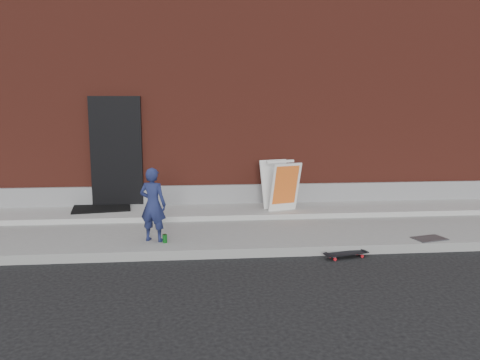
{
  "coord_description": "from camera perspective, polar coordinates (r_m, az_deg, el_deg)",
  "views": [
    {
      "loc": [
        -0.94,
        -6.91,
        2.34
      ],
      "look_at": [
        -0.22,
        0.8,
        1.1
      ],
      "focal_mm": 35.0,
      "sensor_mm": 36.0,
      "label": 1
    }
  ],
  "objects": [
    {
      "name": "pizza_sign",
      "position": [
        9.43,
        4.96,
        -0.62
      ],
      "size": [
        0.78,
        0.86,
        1.0
      ],
      "color": "silver",
      "rests_on": "apron"
    },
    {
      "name": "apron",
      "position": [
        9.6,
        0.44,
        -3.78
      ],
      "size": [
        20.0,
        1.2,
        0.1
      ],
      "primitive_type": "cube",
      "color": "#979791",
      "rests_on": "sidewalk"
    },
    {
      "name": "doormat",
      "position": [
        10.02,
        -16.5,
        -3.22
      ],
      "size": [
        1.26,
        1.09,
        0.03
      ],
      "primitive_type": "cube",
      "rotation": [
        0.0,
        0.0,
        0.16
      ],
      "color": "black",
      "rests_on": "apron"
    },
    {
      "name": "building",
      "position": [
        13.94,
        -1.48,
        9.75
      ],
      "size": [
        20.0,
        8.1,
        5.0
      ],
      "color": "#5E2419",
      "rests_on": "ground"
    },
    {
      "name": "ground",
      "position": [
        7.35,
        2.34,
        -9.45
      ],
      "size": [
        80.0,
        80.0,
        0.0
      ],
      "primitive_type": "plane",
      "color": "black",
      "rests_on": "ground"
    },
    {
      "name": "skateboard",
      "position": [
        7.52,
        12.81,
        -8.76
      ],
      "size": [
        0.71,
        0.32,
        0.08
      ],
      "color": "red",
      "rests_on": "ground"
    },
    {
      "name": "child",
      "position": [
        7.68,
        -10.57,
        -2.97
      ],
      "size": [
        0.51,
        0.42,
        1.21
      ],
      "primitive_type": "imported",
      "rotation": [
        0.0,
        0.0,
        2.81
      ],
      "color": "#1B224C",
      "rests_on": "sidewalk"
    },
    {
      "name": "sidewalk",
      "position": [
        8.76,
        1.03,
        -5.88
      ],
      "size": [
        20.0,
        3.0,
        0.15
      ],
      "primitive_type": "cube",
      "color": "gray",
      "rests_on": "ground"
    },
    {
      "name": "soda_can",
      "position": [
        7.67,
        -9.15,
        -7.06
      ],
      "size": [
        0.1,
        0.1,
        0.14
      ],
      "primitive_type": "cylinder",
      "rotation": [
        0.0,
        0.0,
        -0.35
      ],
      "color": "#197F27",
      "rests_on": "sidewalk"
    },
    {
      "name": "utility_plate",
      "position": [
        8.41,
        22.09,
        -6.63
      ],
      "size": [
        0.59,
        0.45,
        0.02
      ],
      "primitive_type": "cube",
      "rotation": [
        0.0,
        0.0,
        0.25
      ],
      "color": "#4B4B4F",
      "rests_on": "sidewalk"
    }
  ]
}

